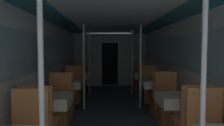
# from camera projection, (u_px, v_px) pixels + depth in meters

# --- Properties ---
(wall_left) EXTENTS (0.05, 9.84, 2.09)m
(wall_left) POSITION_uv_depth(u_px,v_px,m) (45.00, 66.00, 4.75)
(wall_left) COLOR silver
(wall_left) RESTS_ON ground_plane
(wall_right) EXTENTS (0.05, 9.84, 2.09)m
(wall_right) POSITION_uv_depth(u_px,v_px,m) (179.00, 66.00, 4.83)
(wall_right) COLOR silver
(wall_right) RESTS_ON ground_plane
(ceiling_panel) EXTENTS (2.95, 9.84, 0.07)m
(ceiling_panel) POSITION_uv_depth(u_px,v_px,m) (113.00, 19.00, 4.72)
(ceiling_panel) COLOR silver
(ceiling_panel) RESTS_ON wall_left
(bulkhead_far) EXTENTS (2.89, 0.09, 2.09)m
(bulkhead_far) POSITION_uv_depth(u_px,v_px,m) (110.00, 60.00, 8.78)
(bulkhead_far) COLOR #A8A8A3
(bulkhead_far) RESTS_ON ground_plane
(support_pole_left_0) EXTENTS (0.05, 0.05, 2.09)m
(support_pole_left_0) POSITION_uv_depth(u_px,v_px,m) (42.00, 100.00, 1.87)
(support_pole_left_0) COLOR silver
(support_pole_left_0) RESTS_ON ground_plane
(dining_table_left_1) EXTENTS (0.65, 0.65, 0.72)m
(dining_table_left_1) POSITION_uv_depth(u_px,v_px,m) (51.00, 103.00, 3.63)
(dining_table_left_1) COLOR #4C4C51
(dining_table_left_1) RESTS_ON ground_plane
(chair_left_far_1) EXTENTS (0.44, 0.44, 1.01)m
(chair_left_far_1) POSITION_uv_depth(u_px,v_px,m) (59.00, 110.00, 4.24)
(chair_left_far_1) COLOR #9C5B31
(chair_left_far_1) RESTS_ON ground_plane
(dining_table_left_2) EXTENTS (0.65, 0.65, 0.72)m
(dining_table_left_2) POSITION_uv_depth(u_px,v_px,m) (69.00, 85.00, 5.37)
(dining_table_left_2) COLOR #4C4C51
(dining_table_left_2) RESTS_ON ground_plane
(chair_left_near_2) EXTENTS (0.44, 0.44, 1.01)m
(chair_left_near_2) POSITION_uv_depth(u_px,v_px,m) (64.00, 103.00, 4.79)
(chair_left_near_2) COLOR #9C5B31
(chair_left_near_2) RESTS_ON ground_plane
(chair_left_far_2) EXTENTS (0.44, 0.44, 1.01)m
(chair_left_far_2) POSITION_uv_depth(u_px,v_px,m) (73.00, 92.00, 5.99)
(chair_left_far_2) COLOR #9C5B31
(chair_left_far_2) RESTS_ON ground_plane
(support_pole_left_2) EXTENTS (0.05, 0.05, 2.09)m
(support_pole_left_2) POSITION_uv_depth(u_px,v_px,m) (84.00, 67.00, 5.35)
(support_pole_left_2) COLOR silver
(support_pole_left_2) RESTS_ON ground_plane
(dining_table_left_3) EXTENTS (0.65, 0.65, 0.72)m
(dining_table_left_3) POSITION_uv_depth(u_px,v_px,m) (78.00, 76.00, 7.11)
(dining_table_left_3) COLOR #4C4C51
(dining_table_left_3) RESTS_ON ground_plane
(chair_left_near_3) EXTENTS (0.44, 0.44, 1.01)m
(chair_left_near_3) POSITION_uv_depth(u_px,v_px,m) (76.00, 88.00, 6.54)
(chair_left_near_3) COLOR #9C5B31
(chair_left_near_3) RESTS_ON ground_plane
(chair_left_far_3) EXTENTS (0.44, 0.44, 1.01)m
(chair_left_far_3) POSITION_uv_depth(u_px,v_px,m) (80.00, 82.00, 7.73)
(chair_left_far_3) COLOR #9C5B31
(chair_left_far_3) RESTS_ON ground_plane
(support_pole_left_3) EXTENTS (0.05, 0.05, 2.09)m
(support_pole_left_3) POSITION_uv_depth(u_px,v_px,m) (89.00, 62.00, 7.09)
(support_pole_left_3) COLOR silver
(support_pole_left_3) RESTS_ON ground_plane
(support_pole_right_0) EXTENTS (0.05, 0.05, 2.09)m
(support_pole_right_0) POSITION_uv_depth(u_px,v_px,m) (203.00, 99.00, 1.90)
(support_pole_right_0) COLOR silver
(support_pole_right_0) RESTS_ON ground_plane
(dining_table_right_1) EXTENTS (0.65, 0.65, 0.72)m
(dining_table_right_1) POSITION_uv_depth(u_px,v_px,m) (178.00, 102.00, 3.68)
(dining_table_right_1) COLOR #4C4C51
(dining_table_right_1) RESTS_ON ground_plane
(chair_right_far_1) EXTENTS (0.44, 0.44, 1.01)m
(chair_right_far_1) POSITION_uv_depth(u_px,v_px,m) (168.00, 109.00, 4.30)
(chair_right_far_1) COLOR #9C5B31
(chair_right_far_1) RESTS_ON ground_plane
(dining_table_right_2) EXTENTS (0.65, 0.65, 0.72)m
(dining_table_right_2) POSITION_uv_depth(u_px,v_px,m) (155.00, 85.00, 5.43)
(dining_table_right_2) COLOR #4C4C51
(dining_table_right_2) RESTS_ON ground_plane
(chair_right_near_2) EXTENTS (0.44, 0.44, 1.01)m
(chair_right_near_2) POSITION_uv_depth(u_px,v_px,m) (161.00, 102.00, 4.85)
(chair_right_near_2) COLOR #9C5B31
(chair_right_near_2) RESTS_ON ground_plane
(chair_right_far_2) EXTENTS (0.44, 0.44, 1.01)m
(chair_right_far_2) POSITION_uv_depth(u_px,v_px,m) (150.00, 92.00, 6.04)
(chair_right_far_2) COLOR #9C5B31
(chair_right_far_2) RESTS_ON ground_plane
(support_pole_right_2) EXTENTS (0.05, 0.05, 2.09)m
(support_pole_right_2) POSITION_uv_depth(u_px,v_px,m) (140.00, 67.00, 5.39)
(support_pole_right_2) COLOR silver
(support_pole_right_2) RESTS_ON ground_plane
(dining_table_right_3) EXTENTS (0.65, 0.65, 0.72)m
(dining_table_right_3) POSITION_uv_depth(u_px,v_px,m) (143.00, 76.00, 7.17)
(dining_table_right_3) COLOR #4C4C51
(dining_table_right_3) RESTS_ON ground_plane
(chair_right_near_3) EXTENTS (0.44, 0.44, 1.01)m
(chair_right_near_3) POSITION_uv_depth(u_px,v_px,m) (146.00, 88.00, 6.59)
(chair_right_near_3) COLOR #9C5B31
(chair_right_near_3) RESTS_ON ground_plane
(chair_right_far_3) EXTENTS (0.44, 0.44, 1.01)m
(chair_right_far_3) POSITION_uv_depth(u_px,v_px,m) (140.00, 82.00, 7.78)
(chair_right_far_3) COLOR #9C5B31
(chair_right_far_3) RESTS_ON ground_plane
(support_pole_right_3) EXTENTS (0.05, 0.05, 2.09)m
(support_pole_right_3) POSITION_uv_depth(u_px,v_px,m) (132.00, 62.00, 7.13)
(support_pole_right_3) COLOR silver
(support_pole_right_3) RESTS_ON ground_plane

